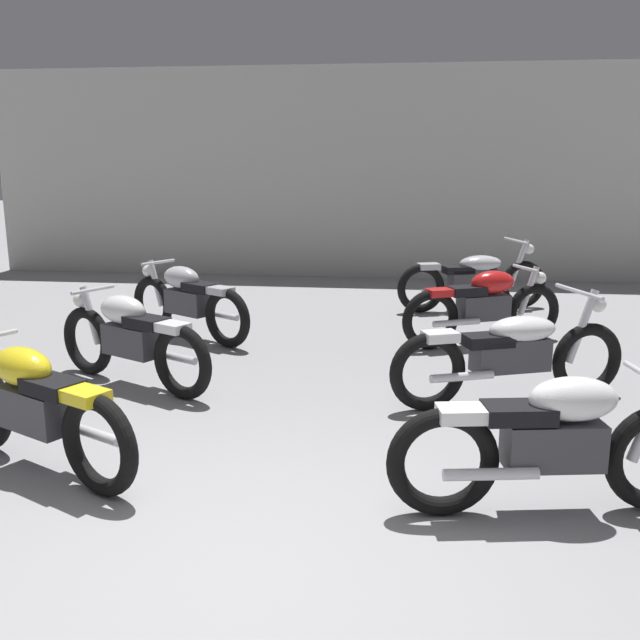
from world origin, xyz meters
The scene contains 9 objects.
ground_plane centered at (0.00, 0.00, 0.00)m, with size 60.00×60.00×0.00m, color gray.
back_wall centered at (0.00, 9.37, 1.80)m, with size 13.28×0.24×3.60m, color #B2B2AD.
motorcycle_left_row_0 centered at (-1.63, 1.04, 0.46)m, with size 1.80×1.00×0.88m.
motorcycle_left_row_1 centered at (-1.69, 2.87, 0.46)m, with size 1.79×1.02×0.88m.
motorcycle_left_row_2 centered at (-1.71, 4.66, 0.46)m, with size 1.74×1.12×0.88m.
motorcycle_right_row_0 centered at (1.71, 0.85, 0.46)m, with size 1.96×0.60×0.88m.
motorcycle_right_row_1 centered at (1.73, 2.81, 0.45)m, with size 2.07×0.98×0.97m.
motorcycle_right_row_2 centered at (1.69, 4.78, 0.46)m, with size 1.84×0.91×0.88m.
motorcycle_right_row_3 centered at (1.73, 6.68, 0.45)m, with size 2.09×0.92×0.97m.
Camera 1 is at (0.83, -3.20, 2.08)m, focal length 39.94 mm.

